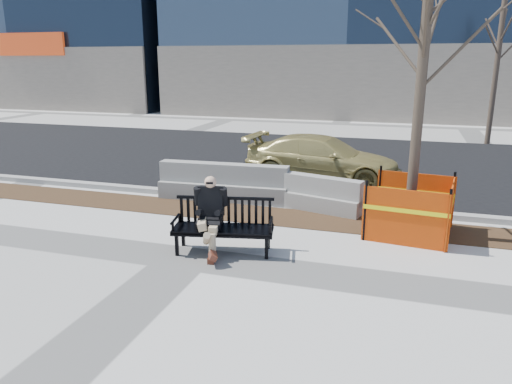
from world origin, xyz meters
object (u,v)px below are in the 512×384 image
(jersey_barrier_right, at_px, (303,207))
(tree_fence, at_px, (408,233))
(sedan, at_px, (322,181))
(jersey_barrier_left, at_px, (224,200))
(seated_man, at_px, (211,250))
(bench, at_px, (224,252))

(jersey_barrier_right, bearing_deg, tree_fence, -10.64)
(sedan, relative_size, jersey_barrier_right, 1.57)
(tree_fence, distance_m, jersey_barrier_left, 4.35)
(sedan, bearing_deg, seated_man, 175.38)
(bench, height_order, tree_fence, tree_fence)
(bench, bearing_deg, jersey_barrier_left, 98.94)
(tree_fence, distance_m, jersey_barrier_right, 2.51)
(bench, height_order, jersey_barrier_right, bench)
(sedan, height_order, jersey_barrier_right, sedan)
(seated_man, bearing_deg, jersey_barrier_left, 95.03)
(seated_man, distance_m, sedan, 5.71)
(bench, relative_size, jersey_barrier_left, 0.57)
(seated_man, distance_m, jersey_barrier_right, 3.16)
(seated_man, bearing_deg, bench, -11.54)
(bench, distance_m, seated_man, 0.23)
(tree_fence, relative_size, jersey_barrier_right, 2.09)
(tree_fence, height_order, jersey_barrier_right, tree_fence)
(bench, bearing_deg, tree_fence, 20.27)
(bench, xyz_separation_m, jersey_barrier_right, (0.78, 3.00, 0.00))
(seated_man, distance_m, tree_fence, 3.79)
(sedan, bearing_deg, jersey_barrier_right, -173.96)
(bench, bearing_deg, sedan, 70.62)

